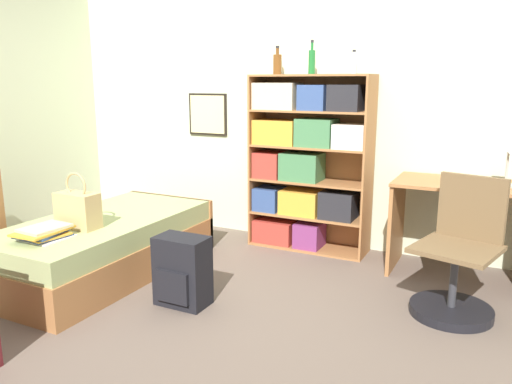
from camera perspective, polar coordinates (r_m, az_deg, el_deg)
name	(u,v)px	position (r m, az deg, el deg)	size (l,w,h in m)	color
ground_plane	(186,290)	(3.77, -7.96, -11.03)	(14.00, 14.00, 0.00)	#66564C
wall_back	(274,103)	(4.81, 2.12, 10.13)	(10.00, 0.09, 2.60)	beige
bed	(106,245)	(4.17, -16.82, -5.85)	(0.92, 1.82, 0.45)	#A36B3D
handbag	(78,209)	(3.86, -19.71, -1.88)	(0.32, 0.16, 0.41)	tan
book_stack_on_bed	(44,233)	(3.69, -23.06, -4.30)	(0.31, 0.37, 0.09)	silver
bookcase	(304,162)	(4.49, 5.49, 3.45)	(1.07, 0.36, 1.56)	#A36B3D
bottle_green	(277,64)	(4.60, 2.46, 14.44)	(0.08, 0.08, 0.25)	brown
bottle_brown	(312,61)	(4.44, 6.40, 14.63)	(0.06, 0.06, 0.29)	#1E6B2D
bottle_clear	(354,65)	(4.35, 11.10, 14.07)	(0.06, 0.06, 0.20)	#B7BCC1
desk	(461,214)	(4.15, 22.41, -2.29)	(1.01, 0.59, 0.75)	#A36B3D
desk_chair	(457,272)	(3.55, 21.98, -8.52)	(0.58, 0.58, 0.90)	black
backpack	(182,271)	(3.46, -8.44, -8.97)	(0.35, 0.25, 0.48)	black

